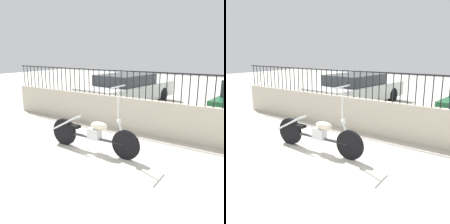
# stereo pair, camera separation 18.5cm
# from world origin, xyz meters

# --- Properties ---
(ground_plane) EXTENTS (40.00, 40.00, 0.00)m
(ground_plane) POSITION_xyz_m (0.00, 0.00, 0.00)
(ground_plane) COLOR #B7B2A5
(low_wall) EXTENTS (10.16, 0.18, 0.92)m
(low_wall) POSITION_xyz_m (0.00, 3.11, 0.46)
(low_wall) COLOR beige
(low_wall) RESTS_ON ground_plane
(fence_railing) EXTENTS (10.16, 0.04, 0.74)m
(fence_railing) POSITION_xyz_m (0.00, 3.11, 1.41)
(fence_railing) COLOR black
(fence_railing) RESTS_ON low_wall
(motorcycle_dark_grey) EXTENTS (2.30, 0.52, 1.50)m
(motorcycle_dark_grey) POSITION_xyz_m (-0.58, 1.35, 0.40)
(motorcycle_dark_grey) COLOR black
(motorcycle_dark_grey) RESTS_ON ground_plane
(car_white) EXTENTS (2.16, 4.66, 1.27)m
(car_white) POSITION_xyz_m (-2.27, 5.95, 0.66)
(car_white) COLOR black
(car_white) RESTS_ON ground_plane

